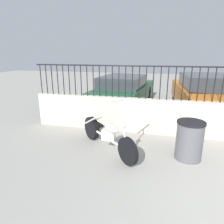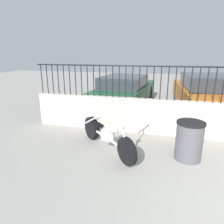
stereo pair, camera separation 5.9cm
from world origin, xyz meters
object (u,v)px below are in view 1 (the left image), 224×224
at_px(motorcycle_white, 105,133).
at_px(car_orange, 206,94).
at_px(trash_bin, 189,140).
at_px(car_green, 124,90).

xyz_separation_m(motorcycle_white, car_orange, (2.74, 3.64, 0.34)).
height_order(trash_bin, car_green, car_green).
bearing_deg(trash_bin, car_orange, 75.50).
relative_size(trash_bin, car_green, 0.18).
bearing_deg(motorcycle_white, car_orange, 95.86).
xyz_separation_m(trash_bin, car_orange, (0.95, 3.68, 0.30)).
relative_size(car_green, car_orange, 1.01).
xyz_separation_m(trash_bin, car_green, (-2.11, 3.99, 0.24)).
height_order(trash_bin, car_orange, car_orange).
bearing_deg(car_orange, car_green, 80.21).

